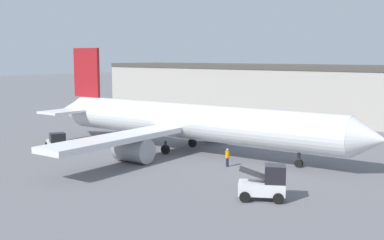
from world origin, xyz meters
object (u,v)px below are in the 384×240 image
(airplane, at_px, (184,122))
(ground_crew_worker, at_px, (227,157))
(baggage_tug, at_px, (57,142))
(belt_loader_truck, at_px, (266,184))

(airplane, bearing_deg, ground_crew_worker, -25.34)
(airplane, xyz_separation_m, baggage_tug, (-9.85, -8.53, -2.09))
(ground_crew_worker, bearing_deg, airplane, -176.47)
(airplane, bearing_deg, baggage_tug, -144.54)
(ground_crew_worker, relative_size, baggage_tug, 0.50)
(ground_crew_worker, bearing_deg, belt_loader_truck, -14.87)
(airplane, distance_m, ground_crew_worker, 8.27)
(baggage_tug, height_order, belt_loader_truck, belt_loader_truck)
(airplane, xyz_separation_m, ground_crew_worker, (7.52, -2.72, -2.14))
(baggage_tug, distance_m, belt_loader_truck, 25.25)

